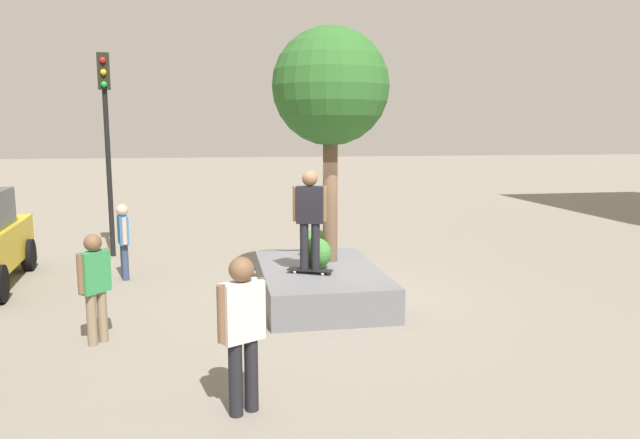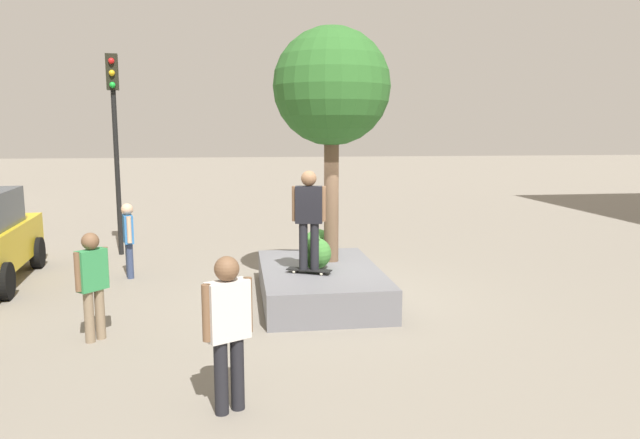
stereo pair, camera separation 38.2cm
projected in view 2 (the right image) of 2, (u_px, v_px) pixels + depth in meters
The scene contains 11 objects.
ground_plane at pixel (329, 295), 11.05m from camera, with size 120.00×120.00×0.00m, color gray.
planter_ledge at pixel (320, 283), 10.80m from camera, with size 3.48×2.14×0.59m, color slate.
plaza_tree at pixel (332, 88), 10.84m from camera, with size 2.19×2.19×4.41m.
boxwood_shrub at pixel (318, 243), 11.70m from camera, with size 0.56×0.56×0.56m, color #3D7A33.
hedge_clump at pixel (316, 253), 10.64m from camera, with size 0.58×0.58×0.58m, color #3D7A33.
skateboard at pixel (309, 270), 10.33m from camera, with size 0.54×0.81×0.07m.
skateboarder at pixel (309, 213), 10.18m from camera, with size 0.28×0.58×1.75m.
traffic_light_corner at pixel (115, 121), 14.24m from camera, with size 0.36×0.31×4.91m.
pedestrian_crossing at pixel (92, 279), 8.54m from camera, with size 0.45×0.43×1.62m.
passerby_with_bag at pixel (128, 235), 12.28m from camera, with size 0.52×0.29×1.59m.
bystander_watching at pixel (228, 323), 6.34m from camera, with size 0.40×0.54×1.76m.
Camera 2 is at (-10.59, 1.66, 3.08)m, focal length 32.83 mm.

